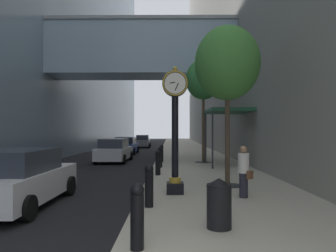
{
  "coord_description": "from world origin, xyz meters",
  "views": [
    {
      "loc": [
        1.01,
        -2.77,
        2.18
      ],
      "look_at": [
        0.84,
        19.89,
        2.53
      ],
      "focal_mm": 32.78,
      "sensor_mm": 36.0,
      "label": 1
    }
  ],
  "objects_px": {
    "bollard_second": "(149,185)",
    "bollard_fifth": "(160,157)",
    "pedestrian_walking": "(244,170)",
    "car_silver_near": "(114,151)",
    "car_grey_mid": "(143,141)",
    "street_tree_near": "(227,64)",
    "trash_bin": "(219,202)",
    "car_blue_trailing": "(126,146)",
    "bollard_fourth": "(158,162)",
    "car_white_far": "(21,179)",
    "bollard_nearest": "(137,215)",
    "street_clock": "(175,124)",
    "bollard_sixth": "(162,153)",
    "street_tree_mid_near": "(203,80)"
  },
  "relations": [
    {
      "from": "bollard_second",
      "to": "bollard_fifth",
      "type": "distance_m",
      "value": 8.83
    },
    {
      "from": "bollard_fifth",
      "to": "pedestrian_walking",
      "type": "bearing_deg",
      "value": -69.79
    },
    {
      "from": "car_silver_near",
      "to": "car_grey_mid",
      "type": "relative_size",
      "value": 1.11
    },
    {
      "from": "bollard_fifth",
      "to": "car_grey_mid",
      "type": "bearing_deg",
      "value": 97.52
    },
    {
      "from": "bollard_second",
      "to": "bollard_fifth",
      "type": "relative_size",
      "value": 1.0
    },
    {
      "from": "bollard_fifth",
      "to": "street_tree_near",
      "type": "relative_size",
      "value": 0.19
    },
    {
      "from": "trash_bin",
      "to": "pedestrian_walking",
      "type": "bearing_deg",
      "value": 67.42
    },
    {
      "from": "car_silver_near",
      "to": "car_grey_mid",
      "type": "xyz_separation_m",
      "value": [
        0.35,
        18.4,
        -0.0
      ]
    },
    {
      "from": "car_blue_trailing",
      "to": "bollard_second",
      "type": "bearing_deg",
      "value": -80.1
    },
    {
      "from": "bollard_fourth",
      "to": "car_blue_trailing",
      "type": "height_order",
      "value": "car_blue_trailing"
    },
    {
      "from": "car_white_far",
      "to": "car_grey_mid",
      "type": "bearing_deg",
      "value": 88.66
    },
    {
      "from": "bollard_nearest",
      "to": "bollard_second",
      "type": "height_order",
      "value": "same"
    },
    {
      "from": "car_grey_mid",
      "to": "bollard_second",
      "type": "bearing_deg",
      "value": -84.57
    },
    {
      "from": "street_clock",
      "to": "pedestrian_walking",
      "type": "bearing_deg",
      "value": -16.13
    },
    {
      "from": "bollard_nearest",
      "to": "car_blue_trailing",
      "type": "distance_m",
      "value": 23.6
    },
    {
      "from": "car_blue_trailing",
      "to": "car_white_far",
      "type": "bearing_deg",
      "value": -90.51
    },
    {
      "from": "bollard_second",
      "to": "bollard_fifth",
      "type": "height_order",
      "value": "same"
    },
    {
      "from": "car_white_far",
      "to": "car_blue_trailing",
      "type": "distance_m",
      "value": 19.81
    },
    {
      "from": "bollard_sixth",
      "to": "bollard_fifth",
      "type": "bearing_deg",
      "value": -90.0
    },
    {
      "from": "street_tree_near",
      "to": "street_tree_mid_near",
      "type": "xyz_separation_m",
      "value": [
        0.0,
        8.36,
        0.77
      ]
    },
    {
      "from": "bollard_fourth",
      "to": "street_tree_near",
      "type": "bearing_deg",
      "value": -44.83
    },
    {
      "from": "car_grey_mid",
      "to": "bollard_sixth",
      "type": "bearing_deg",
      "value": -81.38
    },
    {
      "from": "bollard_nearest",
      "to": "bollard_second",
      "type": "distance_m",
      "value": 2.94
    },
    {
      "from": "car_silver_near",
      "to": "pedestrian_walking",
      "type": "bearing_deg",
      "value": -62.85
    },
    {
      "from": "bollard_second",
      "to": "bollard_fifth",
      "type": "bearing_deg",
      "value": 90.0
    },
    {
      "from": "street_tree_mid_near",
      "to": "car_grey_mid",
      "type": "relative_size",
      "value": 1.6
    },
    {
      "from": "pedestrian_walking",
      "to": "car_white_far",
      "type": "distance_m",
      "value": 6.58
    },
    {
      "from": "bollard_fifth",
      "to": "pedestrian_walking",
      "type": "height_order",
      "value": "pedestrian_walking"
    },
    {
      "from": "street_clock",
      "to": "pedestrian_walking",
      "type": "xyz_separation_m",
      "value": [
        2.09,
        -0.61,
        -1.45
      ]
    },
    {
      "from": "street_tree_near",
      "to": "pedestrian_walking",
      "type": "relative_size",
      "value": 3.76
    },
    {
      "from": "trash_bin",
      "to": "car_blue_trailing",
      "type": "height_order",
      "value": "car_blue_trailing"
    },
    {
      "from": "bollard_nearest",
      "to": "bollard_sixth",
      "type": "bearing_deg",
      "value": 90.0
    },
    {
      "from": "bollard_second",
      "to": "street_tree_mid_near",
      "type": "height_order",
      "value": "street_tree_mid_near"
    },
    {
      "from": "bollard_second",
      "to": "street_tree_near",
      "type": "bearing_deg",
      "value": 49.81
    },
    {
      "from": "street_tree_near",
      "to": "car_silver_near",
      "type": "height_order",
      "value": "street_tree_near"
    },
    {
      "from": "bollard_fifth",
      "to": "car_silver_near",
      "type": "height_order",
      "value": "car_silver_near"
    },
    {
      "from": "car_white_far",
      "to": "trash_bin",
      "type": "bearing_deg",
      "value": -23.86
    },
    {
      "from": "bollard_fifth",
      "to": "car_white_far",
      "type": "bearing_deg",
      "value": -114.33
    },
    {
      "from": "bollard_fifth",
      "to": "car_grey_mid",
      "type": "relative_size",
      "value": 0.27
    },
    {
      "from": "pedestrian_walking",
      "to": "car_silver_near",
      "type": "height_order",
      "value": "pedestrian_walking"
    },
    {
      "from": "bollard_nearest",
      "to": "street_tree_near",
      "type": "relative_size",
      "value": 0.19
    },
    {
      "from": "car_grey_mid",
      "to": "street_clock",
      "type": "bearing_deg",
      "value": -82.87
    },
    {
      "from": "trash_bin",
      "to": "pedestrian_walking",
      "type": "height_order",
      "value": "pedestrian_walking"
    },
    {
      "from": "pedestrian_walking",
      "to": "car_blue_trailing",
      "type": "bearing_deg",
      "value": 108.36
    },
    {
      "from": "street_clock",
      "to": "bollard_fourth",
      "type": "distance_m",
      "value": 4.5
    },
    {
      "from": "bollard_fourth",
      "to": "street_tree_near",
      "type": "relative_size",
      "value": 0.19
    },
    {
      "from": "street_tree_near",
      "to": "car_blue_trailing",
      "type": "height_order",
      "value": "street_tree_near"
    },
    {
      "from": "pedestrian_walking",
      "to": "street_clock",
      "type": "bearing_deg",
      "value": 163.87
    },
    {
      "from": "bollard_second",
      "to": "bollard_fourth",
      "type": "xyz_separation_m",
      "value": [
        0.0,
        5.89,
        0.0
      ]
    },
    {
      "from": "bollard_second",
      "to": "street_tree_mid_near",
      "type": "xyz_separation_m",
      "value": [
        2.7,
        11.56,
        4.73
      ]
    }
  ]
}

